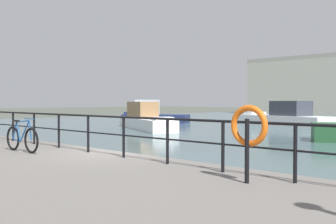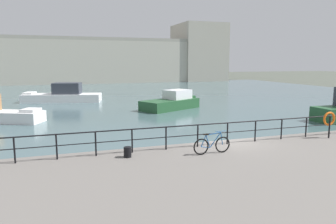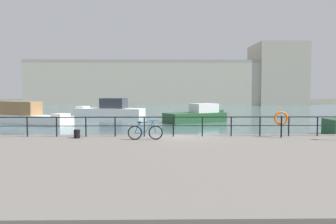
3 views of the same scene
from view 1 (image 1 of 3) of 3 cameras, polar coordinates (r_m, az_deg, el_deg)
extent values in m
plane|color=#4C5147|center=(11.96, -7.17, -9.07)|extent=(240.00, 240.00, 0.00)
cube|color=white|center=(31.60, -3.22, -1.67)|extent=(9.41, 5.93, 0.87)
cube|color=#997047|center=(32.47, -3.72, 0.33)|extent=(4.32, 3.15, 1.31)
cube|color=white|center=(27.78, -0.80, -0.96)|extent=(1.62, 1.71, 0.24)
cube|color=navy|center=(41.78, -1.74, -0.92)|extent=(7.19, 5.32, 0.84)
cube|color=silver|center=(42.04, -2.97, 0.72)|extent=(2.77, 2.72, 1.54)
cube|color=navy|center=(42.72, -5.42, -0.15)|extent=(1.51, 1.89, 0.24)
cube|color=white|center=(37.23, 16.39, -1.20)|extent=(9.35, 4.89, 0.93)
cube|color=#333842|center=(36.79, 17.13, 0.51)|extent=(3.54, 2.85, 1.31)
cube|color=white|center=(39.80, 12.35, -0.16)|extent=(1.52, 2.13, 0.24)
cylinder|color=black|center=(15.76, -21.27, -1.98)|extent=(0.07, 0.07, 1.05)
cylinder|color=black|center=(14.36, -18.59, -2.29)|extent=(0.07, 0.07, 1.05)
cylinder|color=black|center=(12.99, -15.34, -2.65)|extent=(0.07, 0.07, 1.05)
cylinder|color=black|center=(11.67, -11.34, -3.09)|extent=(0.07, 0.07, 1.05)
cylinder|color=black|center=(10.43, -6.36, -3.62)|extent=(0.07, 0.07, 1.05)
cylinder|color=black|center=(9.29, -0.07, -4.24)|extent=(0.07, 0.07, 1.05)
cylinder|color=black|center=(8.29, 7.86, -4.95)|extent=(0.07, 0.07, 1.05)
cylinder|color=black|center=(7.49, 17.73, -5.70)|extent=(0.07, 0.07, 1.05)
cylinder|color=black|center=(10.40, -6.36, -0.73)|extent=(25.17, 0.06, 0.06)
cylinder|color=black|center=(10.43, -6.36, -3.33)|extent=(25.17, 0.04, 0.04)
torus|color=black|center=(11.83, -18.96, -3.88)|extent=(0.72, 0.08, 0.72)
torus|color=black|center=(12.76, -21.28, -3.52)|extent=(0.72, 0.08, 0.72)
cylinder|color=#194C8C|center=(12.13, -19.82, -2.62)|extent=(0.55, 0.05, 0.66)
cylinder|color=#194C8C|center=(12.45, -20.61, -2.69)|extent=(0.24, 0.04, 0.58)
cylinder|color=#194C8C|center=(12.20, -20.05, -1.26)|extent=(0.72, 0.06, 0.11)
cylinder|color=#194C8C|center=(12.57, -20.84, -3.77)|extent=(0.43, 0.05, 0.12)
cylinder|color=#194C8C|center=(12.64, -21.06, -2.45)|extent=(0.26, 0.04, 0.51)
cylinder|color=#194C8C|center=(11.86, -19.10, -2.52)|extent=(0.14, 0.04, 0.57)
cube|color=black|center=(12.52, -20.84, -1.18)|extent=(0.22, 0.10, 0.05)
cylinder|color=#194C8C|center=(11.88, -19.23, -0.92)|extent=(0.52, 0.04, 0.02)
cylinder|color=black|center=(7.25, 11.22, -5.49)|extent=(0.08, 0.08, 1.15)
torus|color=orange|center=(7.26, 11.50, -1.94)|extent=(0.75, 0.11, 0.75)
camera|label=2|loc=(18.62, -68.47, 8.34)|focal=34.35mm
camera|label=3|loc=(15.84, -96.67, 3.51)|focal=37.38mm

